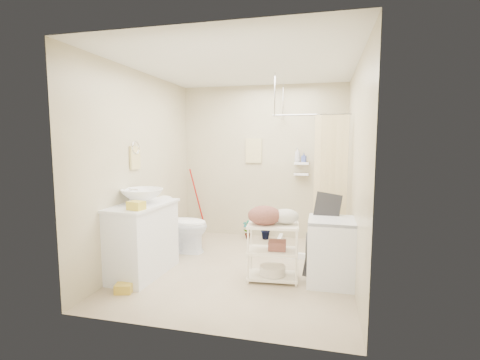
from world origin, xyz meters
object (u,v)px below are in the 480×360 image
object	(u,v)px
washing_machine	(331,251)
laundry_rack	(273,247)
vanity	(141,239)
toilet	(181,225)

from	to	relation	value
washing_machine	laundry_rack	world-z (taller)	laundry_rack
washing_machine	vanity	bearing A→B (deg)	-173.48
vanity	toilet	distance (m)	0.96
laundry_rack	vanity	bearing A→B (deg)	-178.18
vanity	laundry_rack	distance (m)	1.64
laundry_rack	toilet	bearing A→B (deg)	148.31
toilet	washing_machine	bearing A→B (deg)	-111.07
toilet	laundry_rack	distance (m)	1.69
toilet	washing_machine	world-z (taller)	toilet
toilet	laundry_rack	size ratio (longest dim) A/B	0.99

